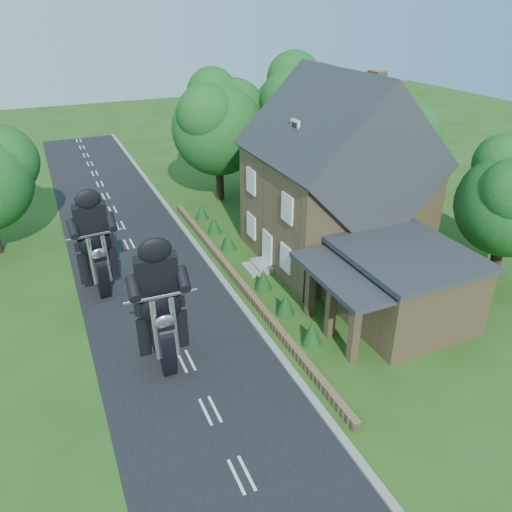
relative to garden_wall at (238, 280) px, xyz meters
name	(u,v)px	position (x,y,z in m)	size (l,w,h in m)	color
ground	(186,361)	(-4.30, -5.00, -0.20)	(120.00, 120.00, 0.00)	#224914
road	(186,361)	(-4.30, -5.00, -0.19)	(7.00, 80.00, 0.02)	black
kerb	(267,339)	(-0.65, -5.00, -0.14)	(0.30, 80.00, 0.12)	gray
garden_wall	(238,280)	(0.00, 0.00, 0.00)	(0.30, 22.00, 0.40)	olive
house	(335,183)	(6.19, 1.00, 4.14)	(9.54, 8.64, 10.24)	olive
annex	(399,284)	(5.57, -5.80, 1.57)	(7.05, 5.94, 3.44)	olive
tree_house_right	(399,144)	(12.35, 3.62, 4.99)	(6.51, 6.00, 8.40)	black
tree_behind_house	(306,108)	(9.88, 11.14, 6.03)	(7.81, 7.20, 10.08)	black
tree_behind_left	(223,120)	(3.86, 12.13, 5.53)	(6.94, 6.40, 9.16)	black
shrub_a	(312,333)	(1.00, -6.00, 0.35)	(0.90, 0.90, 1.10)	#113814
shrub_b	(285,304)	(1.00, -3.50, 0.35)	(0.90, 0.90, 1.10)	#113814
shrub_c	(263,279)	(1.00, -1.00, 0.35)	(0.90, 0.90, 1.10)	#113814
shrub_d	(228,240)	(1.00, 4.00, 0.35)	(0.90, 0.90, 1.10)	#113814
shrub_e	(214,225)	(1.00, 6.50, 0.35)	(0.90, 0.90, 1.10)	#113814
shrub_f	(202,211)	(1.00, 9.00, 0.35)	(0.90, 0.90, 1.10)	#113814
motorcycle_lead	(164,346)	(-5.09, -4.74, 0.66)	(0.47, 1.85, 1.72)	black
motorcycle_follow	(100,277)	(-6.61, 2.10, 0.62)	(0.45, 1.77, 1.65)	black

